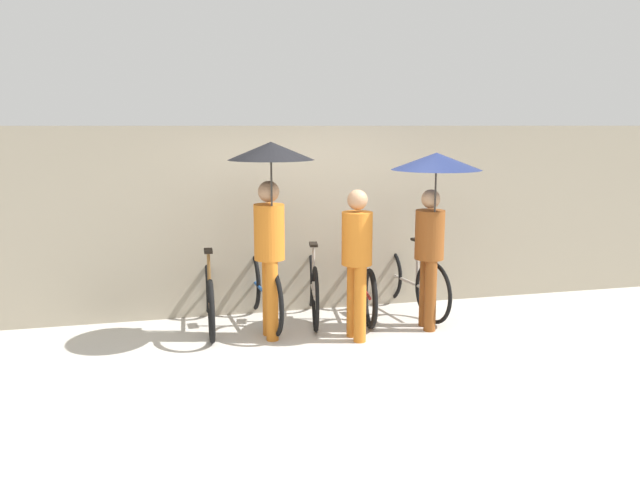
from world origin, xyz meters
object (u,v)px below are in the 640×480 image
Objects in this scene: pedestrian_center at (357,254)px; pedestrian_trailing at (434,194)px; parked_bicycle_0 at (209,296)px; parked_bicycle_2 at (313,286)px; parked_bicycle_3 at (363,286)px; parked_bicycle_1 at (262,289)px; parked_bicycle_4 at (408,280)px; pedestrian_leading at (270,193)px.

pedestrian_trailing is (0.87, 0.07, 0.59)m from pedestrian_center.
pedestrian_trailing is at bearing -105.78° from parked_bicycle_0.
parked_bicycle_3 is (0.60, -0.04, -0.03)m from parked_bicycle_2.
pedestrian_center is (0.89, -0.83, 0.54)m from parked_bicycle_1.
parked_bicycle_4 is 0.85× the size of pedestrian_leading.
parked_bicycle_1 is at bearing -92.36° from pedestrian_leading.
parked_bicycle_4 is at bearing -162.84° from pedestrian_leading.
pedestrian_leading is at bearing -133.86° from parked_bicycle_0.
pedestrian_leading is 1.06× the size of pedestrian_trailing.
parked_bicycle_1 reaches higher than parked_bicycle_3.
pedestrian_leading is (-0.59, -0.67, 1.18)m from parked_bicycle_2.
parked_bicycle_1 is 0.91× the size of pedestrian_trailing.
parked_bicycle_2 is 1.20m from parked_bicycle_4.
pedestrian_trailing is at bearing 166.85° from parked_bicycle_4.
parked_bicycle_1 is 2.22m from pedestrian_trailing.
parked_bicycle_2 is at bearing -86.18° from parked_bicycle_0.
parked_bicycle_2 is 1.05× the size of pedestrian_center.
parked_bicycle_2 is (1.20, 0.05, 0.03)m from parked_bicycle_0.
pedestrian_leading is 1.74m from pedestrian_trailing.
parked_bicycle_2 is at bearing 80.74° from parked_bicycle_4.
parked_bicycle_2 reaches higher than parked_bicycle_0.
parked_bicycle_4 is at bearing -145.32° from pedestrian_center.
parked_bicycle_0 is at bearing -36.46° from pedestrian_center.
parked_bicycle_3 is at bearing -85.00° from parked_bicycle_2.
pedestrian_trailing is (-0.05, -0.78, 1.14)m from parked_bicycle_4.
parked_bicycle_2 is 0.94× the size of parked_bicycle_4.
parked_bicycle_0 is 1.21m from parked_bicycle_2.
parked_bicycle_0 is 0.83× the size of pedestrian_leading.
parked_bicycle_0 is 0.97× the size of parked_bicycle_4.
parked_bicycle_3 is 1.81m from pedestrian_leading.
parked_bicycle_3 is (1.80, 0.01, 0.00)m from parked_bicycle_0.
parked_bicycle_0 is at bearing -12.43° from pedestrian_trailing.
parked_bicycle_1 reaches higher than parked_bicycle_0.
pedestrian_trailing reaches higher than parked_bicycle_1.
pedestrian_center is (0.87, -0.18, -0.64)m from pedestrian_leading.
parked_bicycle_2 is 1.02× the size of parked_bicycle_3.
parked_bicycle_1 is at bearing -85.63° from parked_bicycle_0.
parked_bicycle_4 reaches higher than parked_bicycle_0.
parked_bicycle_1 is 1.01× the size of parked_bicycle_4.
parked_bicycle_3 is at bearing -119.90° from pedestrian_center.
parked_bicycle_4 is 1.37m from pedestrian_center.
parked_bicycle_0 is at bearing 87.81° from parked_bicycle_1.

